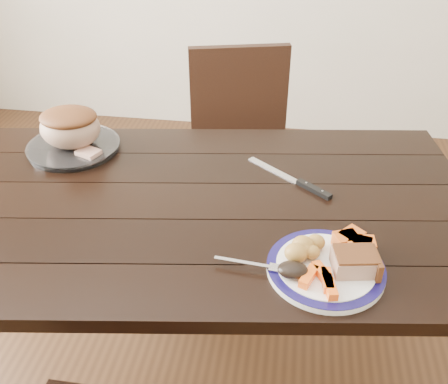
# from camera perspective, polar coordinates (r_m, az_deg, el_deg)

# --- Properties ---
(ground) EXTENTS (4.00, 4.00, 0.00)m
(ground) POSITION_cam_1_polar(r_m,az_deg,el_deg) (1.96, -2.36, -19.24)
(ground) COLOR #472B16
(ground) RESTS_ON ground
(dining_table) EXTENTS (1.71, 1.11, 0.75)m
(dining_table) POSITION_cam_1_polar(r_m,az_deg,el_deg) (1.48, -2.95, -3.89)
(dining_table) COLOR black
(dining_table) RESTS_ON ground
(chair_far) EXTENTS (0.52, 0.52, 0.93)m
(chair_far) POSITION_cam_1_polar(r_m,az_deg,el_deg) (2.16, 2.04, 5.10)
(chair_far) COLOR black
(chair_far) RESTS_ON ground
(dinner_plate) EXTENTS (0.28, 0.28, 0.02)m
(dinner_plate) POSITION_cam_1_polar(r_m,az_deg,el_deg) (1.22, 11.52, -8.60)
(dinner_plate) COLOR white
(dinner_plate) RESTS_ON dining_table
(plate_rim) EXTENTS (0.28, 0.28, 0.02)m
(plate_rim) POSITION_cam_1_polar(r_m,az_deg,el_deg) (1.21, 11.56, -8.31)
(plate_rim) COLOR #130E47
(plate_rim) RESTS_ON dinner_plate
(serving_platter) EXTENTS (0.30, 0.30, 0.02)m
(serving_platter) POSITION_cam_1_polar(r_m,az_deg,el_deg) (1.75, -16.77, 4.87)
(serving_platter) COLOR white
(serving_platter) RESTS_ON dining_table
(pork_slice) EXTENTS (0.11, 0.09, 0.04)m
(pork_slice) POSITION_cam_1_polar(r_m,az_deg,el_deg) (1.20, 14.67, -7.76)
(pork_slice) COLOR tan
(pork_slice) RESTS_ON dinner_plate
(roasted_potatoes) EXTENTS (0.10, 0.10, 0.05)m
(roasted_potatoes) POSITION_cam_1_polar(r_m,az_deg,el_deg) (1.21, 9.16, -6.39)
(roasted_potatoes) COLOR gold
(roasted_potatoes) RESTS_ON dinner_plate
(carrot_batons) EXTENTS (0.09, 0.11, 0.02)m
(carrot_batons) POSITION_cam_1_polar(r_m,az_deg,el_deg) (1.16, 11.12, -9.76)
(carrot_batons) COLOR #FF6215
(carrot_batons) RESTS_ON dinner_plate
(pumpkin_wedges) EXTENTS (0.10, 0.09, 0.04)m
(pumpkin_wedges) POSITION_cam_1_polar(r_m,az_deg,el_deg) (1.26, 14.70, -5.66)
(pumpkin_wedges) COLOR orange
(pumpkin_wedges) RESTS_ON dinner_plate
(dark_mushroom) EXTENTS (0.07, 0.05, 0.03)m
(dark_mushroom) POSITION_cam_1_polar(r_m,az_deg,el_deg) (1.16, 7.87, -8.82)
(dark_mushroom) COLOR black
(dark_mushroom) RESTS_ON dinner_plate
(fork) EXTENTS (0.18, 0.04, 0.00)m
(fork) POSITION_cam_1_polar(r_m,az_deg,el_deg) (1.19, 3.75, -8.34)
(fork) COLOR silver
(fork) RESTS_ON dinner_plate
(roast_joint) EXTENTS (0.20, 0.17, 0.13)m
(roast_joint) POSITION_cam_1_polar(r_m,az_deg,el_deg) (1.71, -17.16, 6.98)
(roast_joint) COLOR #A67E65
(roast_joint) RESTS_ON serving_platter
(cut_slice) EXTENTS (0.09, 0.08, 0.02)m
(cut_slice) POSITION_cam_1_polar(r_m,az_deg,el_deg) (1.67, -15.22, 4.32)
(cut_slice) COLOR tan
(cut_slice) RESTS_ON serving_platter
(carving_knife) EXTENTS (0.26, 0.22, 0.01)m
(carving_knife) POSITION_cam_1_polar(r_m,az_deg,el_deg) (1.50, 9.06, 0.89)
(carving_knife) COLOR silver
(carving_knife) RESTS_ON dining_table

